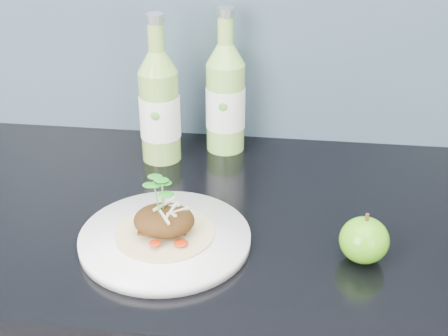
% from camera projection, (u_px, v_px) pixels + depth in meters
% --- Properties ---
extents(dinner_plate, '(0.31, 0.31, 0.02)m').
position_uv_depth(dinner_plate, '(165.00, 239.00, 0.92)').
color(dinner_plate, white).
rests_on(dinner_plate, kitchen_counter).
extents(pork_taco, '(0.15, 0.15, 0.10)m').
position_uv_depth(pork_taco, '(164.00, 218.00, 0.90)').
color(pork_taco, tan).
rests_on(pork_taco, dinner_plate).
extents(green_apple, '(0.09, 0.09, 0.08)m').
position_uv_depth(green_apple, '(364.00, 240.00, 0.87)').
color(green_apple, '#409310').
rests_on(green_apple, kitchen_counter).
extents(cider_bottle_left, '(0.08, 0.08, 0.27)m').
position_uv_depth(cider_bottle_left, '(160.00, 107.00, 1.12)').
color(cider_bottle_left, '#80AD48').
rests_on(cider_bottle_left, kitchen_counter).
extents(cider_bottle_right, '(0.08, 0.08, 0.27)m').
position_uv_depth(cider_bottle_right, '(226.00, 98.00, 1.16)').
color(cider_bottle_right, '#87BE4F').
rests_on(cider_bottle_right, kitchen_counter).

